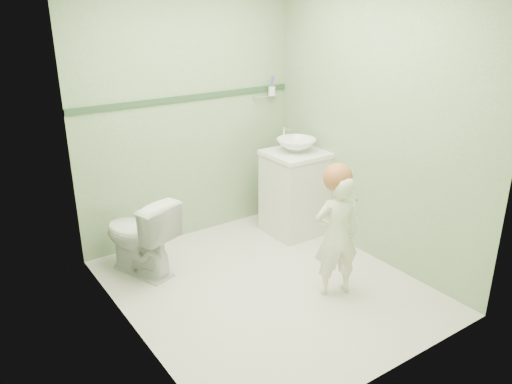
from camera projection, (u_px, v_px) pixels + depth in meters
ground at (266, 287)px, 4.15m from camera, size 2.50×2.50×0.00m
room_shell at (268, 145)px, 3.72m from camera, size 2.50×2.54×2.40m
trim_stripe at (188, 98)px, 4.61m from camera, size 2.20×0.02×0.05m
vanity at (295, 194)px, 4.99m from camera, size 0.52×0.50×0.80m
counter at (296, 154)px, 4.84m from camera, size 0.54×0.52×0.04m
basin at (296, 145)px, 4.81m from camera, size 0.37×0.37×0.13m
faucet at (284, 133)px, 4.92m from camera, size 0.03×0.13×0.18m
cup_holder at (271, 91)px, 5.05m from camera, size 0.26×0.07×0.21m
toilet at (139, 236)px, 4.25m from camera, size 0.59×0.77×0.69m
toddler at (337, 235)px, 3.90m from camera, size 0.42×0.35×1.00m
hair_cap at (338, 178)px, 3.76m from camera, size 0.22×0.22×0.22m
teal_toothbrush at (356, 199)px, 3.69m from camera, size 0.11×0.14×0.08m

